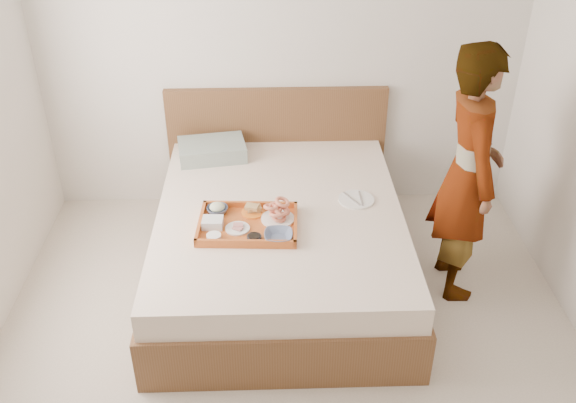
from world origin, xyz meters
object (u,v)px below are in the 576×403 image
(bed, at_px, (280,243))
(person, at_px, (468,174))
(tray, at_px, (248,224))
(dinner_plate, at_px, (356,200))

(bed, relative_size, person, 1.21)
(bed, xyz_separation_m, tray, (-0.20, -0.20, 0.29))
(person, bearing_deg, dinner_plate, 72.73)
(bed, bearing_deg, person, -5.23)
(tray, bearing_deg, dinner_plate, 25.52)
(bed, xyz_separation_m, person, (1.14, -0.10, 0.56))
(dinner_plate, bearing_deg, bed, -169.95)
(person, bearing_deg, tray, 93.65)
(tray, bearing_deg, bed, 48.39)
(dinner_plate, distance_m, person, 0.72)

